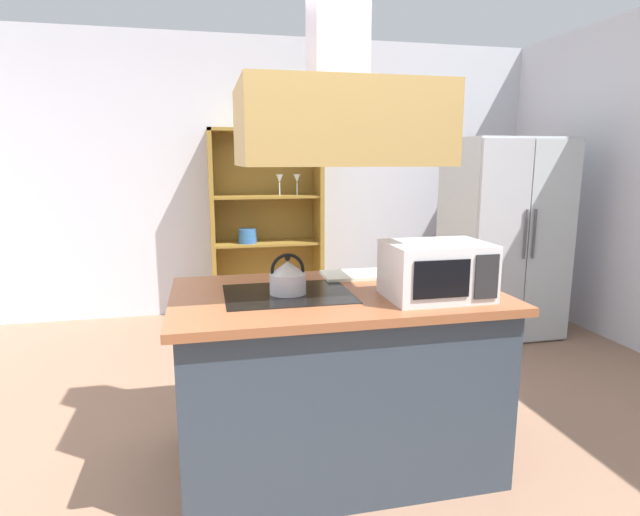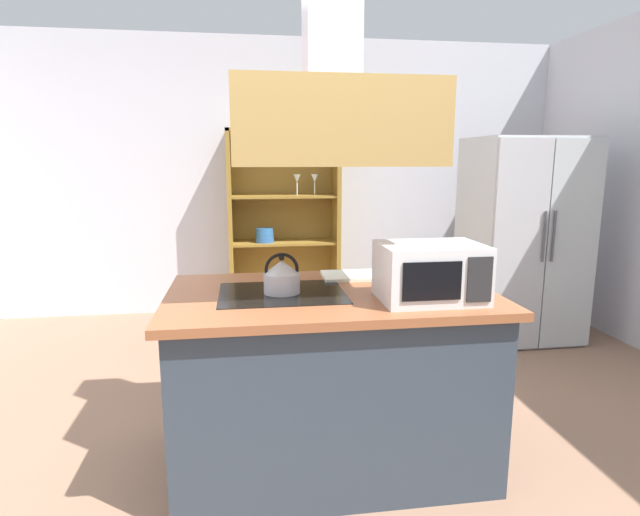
# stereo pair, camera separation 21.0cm
# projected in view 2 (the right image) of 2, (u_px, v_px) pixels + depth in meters

# --- Properties ---
(ground_plane) EXTENTS (7.80, 7.80, 0.00)m
(ground_plane) POSITION_uv_depth(u_px,v_px,m) (300.00, 474.00, 2.55)
(ground_plane) COLOR #8E6952
(wall_back) EXTENTS (6.00, 0.12, 2.70)m
(wall_back) POSITION_uv_depth(u_px,v_px,m) (267.00, 178.00, 5.21)
(wall_back) COLOR silver
(wall_back) RESTS_ON ground
(kitchen_island) EXTENTS (1.58, 0.96, 0.90)m
(kitchen_island) POSITION_uv_depth(u_px,v_px,m) (330.00, 377.00, 2.60)
(kitchen_island) COLOR #303B48
(kitchen_island) RESTS_ON ground
(range_hood) EXTENTS (0.90, 0.70, 1.20)m
(range_hood) POSITION_uv_depth(u_px,v_px,m) (331.00, 102.00, 2.34)
(range_hood) COLOR #AD8848
(refrigerator) EXTENTS (0.90, 0.77, 1.71)m
(refrigerator) POSITION_uv_depth(u_px,v_px,m) (522.00, 240.00, 4.40)
(refrigerator) COLOR #B7BCBE
(refrigerator) RESTS_ON ground
(dish_cabinet) EXTENTS (1.08, 0.40, 1.82)m
(dish_cabinet) POSITION_uv_depth(u_px,v_px,m) (283.00, 234.00, 5.12)
(dish_cabinet) COLOR olive
(dish_cabinet) RESTS_ON ground
(kettle) EXTENTS (0.17, 0.17, 0.20)m
(kettle) POSITION_uv_depth(u_px,v_px,m) (282.00, 276.00, 2.46)
(kettle) COLOR #BAB6BA
(kettle) RESTS_ON kitchen_island
(cutting_board) EXTENTS (0.35, 0.25, 0.02)m
(cutting_board) POSITION_uv_depth(u_px,v_px,m) (354.00, 275.00, 2.82)
(cutting_board) COLOR white
(cutting_board) RESTS_ON kitchen_island
(microwave) EXTENTS (0.46, 0.35, 0.26)m
(microwave) POSITION_uv_depth(u_px,v_px,m) (430.00, 272.00, 2.34)
(microwave) COLOR silver
(microwave) RESTS_ON kitchen_island
(wine_glass_on_counter) EXTENTS (0.08, 0.08, 0.21)m
(wine_glass_on_counter) POSITION_uv_depth(u_px,v_px,m) (410.00, 254.00, 2.67)
(wine_glass_on_counter) COLOR silver
(wine_glass_on_counter) RESTS_ON kitchen_island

